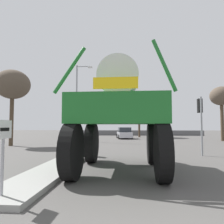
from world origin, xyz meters
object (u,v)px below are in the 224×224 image
at_px(traffic_signal_near_right, 200,113).
at_px(traffic_signal_near_left, 66,116).
at_px(bare_tree_far_center, 139,104).
at_px(lane_arrow_sign, 3,143).
at_px(sedan_ahead, 124,133).
at_px(streetlight_far_left, 78,99).
at_px(oversize_sprayer, 119,115).
at_px(bare_tree_left, 13,85).
at_px(bare_tree_right, 221,97).

bearing_deg(traffic_signal_near_right, traffic_signal_near_left, 179.98).
bearing_deg(bare_tree_far_center, traffic_signal_near_left, -105.37).
distance_m(lane_arrow_sign, bare_tree_far_center, 28.79).
height_order(lane_arrow_sign, traffic_signal_near_right, traffic_signal_near_right).
relative_size(sedan_ahead, bare_tree_far_center, 0.62).
relative_size(streetlight_far_left, bare_tree_far_center, 1.27).
bearing_deg(streetlight_far_left, oversize_sprayer, -70.48).
height_order(lane_arrow_sign, bare_tree_far_center, bare_tree_far_center).
height_order(oversize_sprayer, bare_tree_far_center, bare_tree_far_center).
bearing_deg(streetlight_far_left, bare_tree_left, -126.12).
height_order(bare_tree_left, bare_tree_far_center, bare_tree_far_center).
distance_m(streetlight_far_left, bare_tree_left, 7.50).
height_order(oversize_sprayer, traffic_signal_near_right, oversize_sprayer).
bearing_deg(bare_tree_right, traffic_signal_near_right, -117.50).
bearing_deg(bare_tree_left, sedan_ahead, 49.14).
relative_size(lane_arrow_sign, bare_tree_far_center, 0.25).
relative_size(bare_tree_left, bare_tree_far_center, 0.97).
bearing_deg(streetlight_far_left, bare_tree_far_center, 50.54).
distance_m(traffic_signal_near_left, bare_tree_right, 19.32).
distance_m(sedan_ahead, bare_tree_left, 15.46).
xyz_separation_m(traffic_signal_near_left, bare_tree_far_center, (5.48, 19.92, 2.72)).
xyz_separation_m(traffic_signal_near_right, streetlight_far_left, (-10.13, 10.90, 2.30)).
xyz_separation_m(lane_arrow_sign, traffic_signal_near_right, (7.20, 8.26, 1.18)).
bearing_deg(sedan_ahead, bare_tree_right, -116.05).
height_order(traffic_signal_near_left, bare_tree_left, bare_tree_left).
relative_size(oversize_sprayer, traffic_signal_near_right, 1.53).
relative_size(traffic_signal_near_right, bare_tree_left, 0.52).
distance_m(oversize_sprayer, bare_tree_far_center, 24.80).
bearing_deg(lane_arrow_sign, bare_tree_left, 119.26).
bearing_deg(streetlight_far_left, lane_arrow_sign, -81.29).
bearing_deg(lane_arrow_sign, traffic_signal_near_left, 96.77).
height_order(traffic_signal_near_left, traffic_signal_near_right, traffic_signal_near_right).
relative_size(sedan_ahead, traffic_signal_near_left, 1.31).
bearing_deg(streetlight_far_left, sedan_ahead, 44.29).
bearing_deg(traffic_signal_near_right, bare_tree_far_center, 97.73).
bearing_deg(traffic_signal_near_left, traffic_signal_near_right, -0.02).
bearing_deg(streetlight_far_left, bare_tree_right, 5.02).
xyz_separation_m(oversize_sprayer, streetlight_far_left, (-5.50, 15.53, 2.64)).
distance_m(lane_arrow_sign, streetlight_far_left, 19.69).
relative_size(traffic_signal_near_left, bare_tree_right, 0.52).
bearing_deg(sedan_ahead, lane_arrow_sign, 166.40).
relative_size(traffic_signal_near_left, bare_tree_left, 0.49).
xyz_separation_m(lane_arrow_sign, bare_tree_right, (13.63, 20.62, 3.72)).
distance_m(sedan_ahead, streetlight_far_left, 8.40).
bearing_deg(sedan_ahead, traffic_signal_near_left, 160.22).
distance_m(lane_arrow_sign, bare_tree_right, 24.99).
height_order(lane_arrow_sign, sedan_ahead, lane_arrow_sign).
relative_size(streetlight_far_left, bare_tree_right, 1.39).
distance_m(streetlight_far_left, bare_tree_far_center, 11.69).
bearing_deg(bare_tree_left, traffic_signal_near_left, -37.29).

